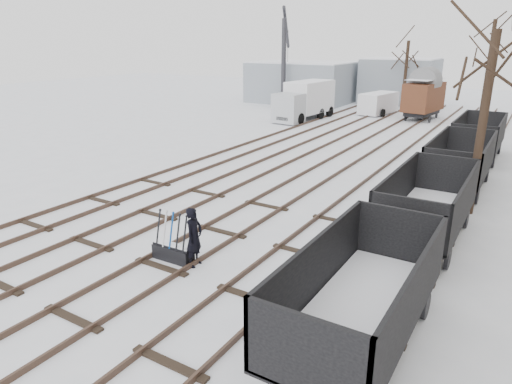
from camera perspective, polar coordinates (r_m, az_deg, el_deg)
ground at (r=13.59m, az=-11.76°, el=-9.28°), size 120.00×120.00×0.00m
tracks at (r=24.61m, az=10.36°, el=3.67°), size 13.90×52.00×0.16m
shed_left at (r=49.67m, az=5.96°, el=13.55°), size 10.00×8.00×4.10m
shed_right at (r=50.33m, az=17.54°, el=13.11°), size 7.00×6.00×4.50m
ground_frame at (r=13.85m, az=-10.33°, el=-7.32°), size 1.31×0.44×1.49m
worker at (r=13.21m, az=-7.74°, el=-5.61°), size 0.49×0.69×1.77m
freight_wagon_a at (r=10.13m, az=12.84°, el=-14.11°), size 2.21×5.54×2.26m
freight_wagon_b at (r=15.77m, az=20.55°, el=-2.69°), size 2.21×5.54×2.26m
freight_wagon_c at (r=21.83m, az=24.01°, el=2.60°), size 2.21×5.54×2.26m
freight_wagon_d at (r=28.05m, az=25.97°, el=5.57°), size 2.21×5.54×2.26m
box_van_wagon at (r=40.31m, az=20.22°, el=11.20°), size 2.86×4.56×3.27m
lorry at (r=38.08m, az=6.11°, el=11.34°), size 2.64×6.88×3.05m
panel_van at (r=42.21m, az=15.06°, el=10.69°), size 2.53×4.48×1.86m
crane at (r=45.30m, az=3.56°, el=13.61°), size 2.39×5.48×9.20m
tree_near at (r=18.32m, az=26.41°, el=7.33°), size 0.30×0.30×6.60m
tree_far_left at (r=46.40m, az=18.16°, el=13.72°), size 0.30×0.30×6.19m
tree_far_right at (r=40.29m, az=26.94°, el=13.17°), size 0.30×0.30×7.71m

